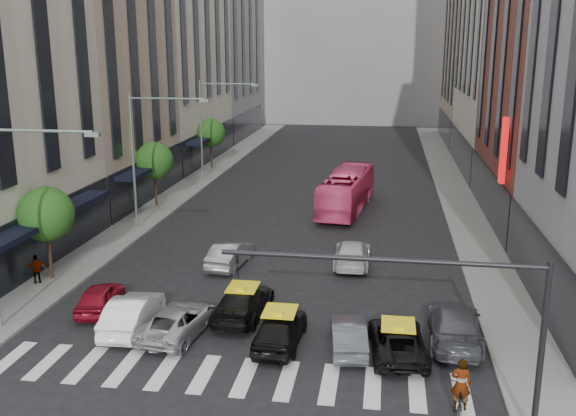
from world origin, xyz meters
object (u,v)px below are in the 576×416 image
at_px(car_red, 100,297).
at_px(motorcycle, 460,402).
at_px(car_white_front, 133,313).
at_px(taxi_left, 243,302).
at_px(streetlamp_mid, 146,144).
at_px(streetlamp_far, 211,117).
at_px(taxi_center, 280,328).
at_px(pedestrian_far, 37,269).
at_px(bus, 347,191).
at_px(streetlamp_near, 6,200).

height_order(car_red, motorcycle, car_red).
xyz_separation_m(car_white_front, taxi_left, (4.52, 2.02, -0.05)).
bearing_deg(streetlamp_mid, taxi_left, -54.39).
distance_m(streetlamp_mid, streetlamp_far, 16.00).
bearing_deg(taxi_left, streetlamp_far, -68.46).
bearing_deg(taxi_center, pedestrian_far, -17.17).
relative_size(car_white_front, bus, 0.43).
bearing_deg(motorcycle, streetlamp_mid, -40.24).
bearing_deg(motorcycle, streetlamp_far, -55.87).
bearing_deg(motorcycle, bus, -71.38).
distance_m(streetlamp_mid, pedestrian_far, 12.13).
bearing_deg(taxi_left, car_red, 6.12).
xyz_separation_m(taxi_left, taxi_center, (2.15, -2.58, 0.03)).
distance_m(streetlamp_mid, car_red, 14.58).
bearing_deg(streetlamp_mid, streetlamp_near, -90.00).
relative_size(streetlamp_near, pedestrian_far, 5.85).
bearing_deg(streetlamp_far, streetlamp_near, -90.00).
relative_size(taxi_left, pedestrian_far, 3.23).
distance_m(taxi_left, bus, 20.69).
xyz_separation_m(streetlamp_mid, taxi_center, (11.52, -15.66, -5.15)).
bearing_deg(motorcycle, streetlamp_near, -4.92).
relative_size(car_white_front, taxi_left, 0.94).
relative_size(streetlamp_far, motorcycle, 4.75).
relative_size(streetlamp_far, car_white_front, 1.93).
bearing_deg(bus, car_white_front, 77.37).
distance_m(car_red, car_white_front, 2.89).
height_order(streetlamp_mid, taxi_left, streetlamp_mid).
distance_m(taxi_center, pedestrian_far, 14.42).
xyz_separation_m(car_red, car_white_front, (2.31, -1.73, 0.11)).
bearing_deg(taxi_center, streetlamp_far, -67.75).
bearing_deg(bus, taxi_center, 93.72).
xyz_separation_m(streetlamp_far, car_red, (2.53, -29.37, -5.24)).
xyz_separation_m(streetlamp_mid, motorcycle, (18.38, -19.88, -5.41)).
bearing_deg(car_red, taxi_center, 158.47).
relative_size(streetlamp_near, streetlamp_mid, 1.00).
height_order(streetlamp_far, car_white_front, streetlamp_far).
xyz_separation_m(taxi_left, bus, (3.43, 20.39, 0.80)).
bearing_deg(taxi_center, car_red, -12.04).
bearing_deg(streetlamp_mid, taxi_center, -53.66).
bearing_deg(taxi_left, bus, -95.86).
bearing_deg(streetlamp_far, motorcycle, -62.88).
height_order(streetlamp_mid, streetlamp_far, same).
bearing_deg(car_white_front, car_red, -40.25).
distance_m(car_red, pedestrian_far, 5.26).
distance_m(bus, motorcycle, 27.78).
bearing_deg(streetlamp_near, taxi_center, 1.70).
relative_size(streetlamp_far, taxi_center, 2.03).
xyz_separation_m(streetlamp_near, pedestrian_far, (-2.08, 5.14, -4.98)).
relative_size(taxi_center, bus, 0.41).
xyz_separation_m(streetlamp_mid, car_white_front, (4.84, -15.10, -5.13)).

